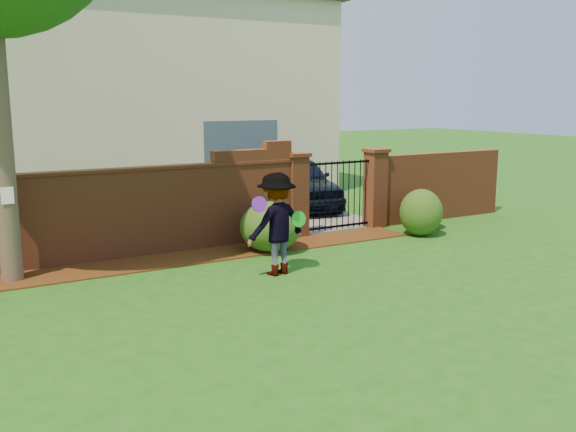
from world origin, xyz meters
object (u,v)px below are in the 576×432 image
car (297,182)px  man (278,224)px  frisbee_green (298,219)px  frisbee_purple (259,204)px

car → man: size_ratio=2.39×
car → frisbee_green: car is taller
man → frisbee_purple: bearing=13.3°
man → frisbee_purple: man is taller
frisbee_purple → car: bearing=53.9°
frisbee_green → car: bearing=59.2°
man → frisbee_green: size_ratio=6.31×
man → frisbee_purple: (-0.45, -0.18, 0.42)m
car → frisbee_purple: 7.23m
car → frisbee_purple: bearing=-114.2°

